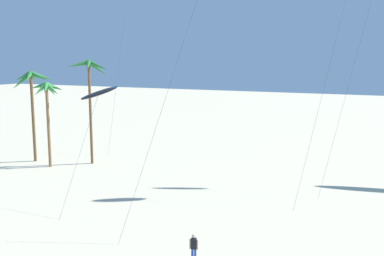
{
  "coord_description": "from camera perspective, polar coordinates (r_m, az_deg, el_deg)",
  "views": [
    {
      "loc": [
        14.11,
        1.28,
        11.18
      ],
      "look_at": [
        1.98,
        25.87,
        6.91
      ],
      "focal_mm": 41.38,
      "sensor_mm": 36.0,
      "label": 1
    }
  ],
  "objects": [
    {
      "name": "palm_tree_2",
      "position": [
        48.07,
        -13.15,
        6.8
      ],
      "size": [
        4.61,
        4.08,
        11.16
      ],
      "color": "brown",
      "rests_on": "ground"
    },
    {
      "name": "person_foreground_walker",
      "position": [
        25.27,
        0.24,
        -15.11
      ],
      "size": [
        0.5,
        0.26,
        1.67
      ],
      "color": "#284CA3",
      "rests_on": "ground"
    },
    {
      "name": "palm_tree_1",
      "position": [
        47.93,
        -18.22,
        4.13
      ],
      "size": [
        3.54,
        3.42,
        8.92
      ],
      "color": "olive",
      "rests_on": "ground"
    },
    {
      "name": "flying_kite_4",
      "position": [
        35.2,
        -11.97,
        4.41
      ],
      "size": [
        5.08,
        6.5,
        9.5
      ],
      "color": "black",
      "rests_on": "ground"
    },
    {
      "name": "palm_tree_0",
      "position": [
        51.05,
        -19.96,
        5.3
      ],
      "size": [
        5.06,
        4.49,
        9.97
      ],
      "color": "brown",
      "rests_on": "ground"
    }
  ]
}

